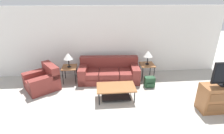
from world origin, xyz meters
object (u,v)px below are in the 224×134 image
at_px(armchair, 43,81).
at_px(backpack, 149,82).
at_px(coffee_table, 116,90).
at_px(side_table_left, 69,68).
at_px(tv_console, 221,98).
at_px(couch, 109,73).
at_px(side_table_right, 147,66).
at_px(table_lamp_left, 68,56).
at_px(table_lamp_right, 148,54).

bearing_deg(armchair, backpack, -3.36).
xyz_separation_m(coffee_table, side_table_left, (-1.53, 1.32, 0.20)).
bearing_deg(backpack, side_table_left, 166.47).
height_order(armchair, tv_console, armchair).
relative_size(couch, backpack, 6.14).
bearing_deg(side_table_right, side_table_left, 180.00).
relative_size(side_table_left, tv_console, 0.51).
relative_size(couch, table_lamp_left, 4.30).
bearing_deg(table_lamp_right, tv_console, -55.23).
relative_size(armchair, side_table_right, 2.31).
height_order(coffee_table, backpack, coffee_table).
bearing_deg(armchair, coffee_table, -20.09).
xyz_separation_m(table_lamp_left, backpack, (2.77, -0.67, -0.79)).
distance_m(couch, coffee_table, 1.31).
relative_size(table_lamp_left, backpack, 1.43).
bearing_deg(tv_console, side_table_right, 124.77).
distance_m(coffee_table, tv_console, 2.88).
bearing_deg(coffee_table, armchair, 159.91).
bearing_deg(table_lamp_left, armchair, -151.36).
relative_size(armchair, tv_console, 1.17).
bearing_deg(side_table_right, table_lamp_right, 0.00).
bearing_deg(side_table_left, table_lamp_left, 0.00).
relative_size(armchair, backpack, 3.64).
bearing_deg(table_lamp_left, side_table_left, 0.00).
height_order(side_table_right, table_lamp_right, table_lamp_right).
bearing_deg(coffee_table, table_lamp_left, 139.27).
xyz_separation_m(side_table_right, table_lamp_right, (0.00, 0.00, 0.45)).
relative_size(side_table_left, table_lamp_right, 1.10).
relative_size(couch, coffee_table, 1.93).
relative_size(table_lamp_right, tv_console, 0.46).
xyz_separation_m(couch, side_table_right, (1.42, 0.02, 0.22)).
height_order(couch, backpack, couch).
xyz_separation_m(armchair, tv_console, (5.14, -1.65, 0.10)).
bearing_deg(side_table_right, coffee_table, -134.75).
distance_m(armchair, table_lamp_left, 1.17).
bearing_deg(backpack, couch, 154.27).
height_order(couch, coffee_table, couch).
bearing_deg(couch, armchair, -169.06).
relative_size(armchair, table_lamp_left, 2.55).
bearing_deg(table_lamp_left, tv_console, -26.07).
distance_m(armchair, coffee_table, 2.52).
bearing_deg(couch, table_lamp_right, 0.74).
height_order(couch, tv_console, couch).
bearing_deg(couch, backpack, -25.73).
distance_m(side_table_right, table_lamp_right, 0.45).
relative_size(side_table_right, table_lamp_left, 1.10).
relative_size(coffee_table, backpack, 3.18).
xyz_separation_m(table_lamp_right, tv_console, (1.46, -2.11, -0.59)).
distance_m(couch, armchair, 2.30).
bearing_deg(couch, tv_console, -35.94).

